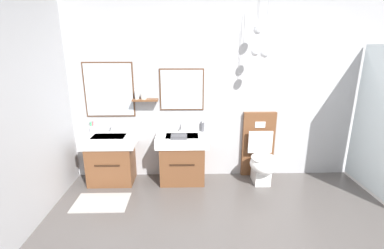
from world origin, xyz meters
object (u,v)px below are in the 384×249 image
(toothbrush_cup, at_px, (92,129))
(folded_hand_towel, at_px, (179,137))
(vanity_sink_right, at_px, (182,157))
(toilet, at_px, (260,156))
(vanity_sink_left, at_px, (111,158))
(soap_dispenser, at_px, (202,127))

(toothbrush_cup, distance_m, folded_hand_towel, 1.31)
(vanity_sink_right, bearing_deg, toilet, -0.27)
(toilet, relative_size, toothbrush_cup, 4.79)
(vanity_sink_left, bearing_deg, folded_hand_towel, -7.73)
(toothbrush_cup, bearing_deg, vanity_sink_left, -28.27)
(toilet, xyz_separation_m, toothbrush_cup, (-2.46, 0.16, 0.39))
(toothbrush_cup, xyz_separation_m, soap_dispenser, (1.62, 0.01, 0.01))
(vanity_sink_left, relative_size, folded_hand_towel, 3.36)
(vanity_sink_left, relative_size, toilet, 0.74)
(soap_dispenser, xyz_separation_m, folded_hand_towel, (-0.34, -0.30, -0.05))
(vanity_sink_right, xyz_separation_m, folded_hand_towel, (-0.04, -0.13, 0.36))
(toilet, xyz_separation_m, folded_hand_towel, (-1.19, -0.13, 0.36))
(vanity_sink_left, distance_m, toothbrush_cup, 0.51)
(vanity_sink_left, bearing_deg, toothbrush_cup, 151.73)
(folded_hand_towel, bearing_deg, vanity_sink_right, 73.42)
(vanity_sink_right, bearing_deg, vanity_sink_left, 180.00)
(toothbrush_cup, bearing_deg, vanity_sink_right, -6.73)
(vanity_sink_left, relative_size, vanity_sink_right, 1.00)
(toilet, height_order, toothbrush_cup, toilet)
(soap_dispenser, relative_size, folded_hand_towel, 0.76)
(vanity_sink_right, bearing_deg, folded_hand_towel, -106.58)
(toothbrush_cup, relative_size, folded_hand_towel, 0.95)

